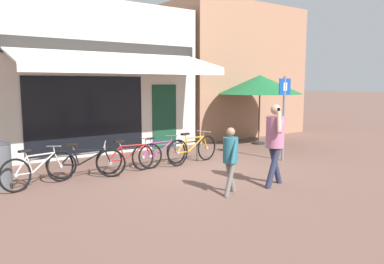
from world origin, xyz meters
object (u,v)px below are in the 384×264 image
(cafe_parasol, at_px, (260,85))
(pedestrian_child, at_px, (230,154))
(bicycle_purple, at_px, (160,153))
(bicycle_orange, at_px, (193,149))
(parking_sign, at_px, (284,109))
(bicycle_black, at_px, (86,163))
(pedestrian_adult, at_px, (275,136))
(bicycle_silver, at_px, (39,169))
(bicycle_red, at_px, (130,157))

(cafe_parasol, bearing_deg, pedestrian_child, -140.68)
(bicycle_purple, relative_size, bicycle_orange, 0.97)
(parking_sign, relative_size, cafe_parasol, 0.80)
(bicycle_black, distance_m, pedestrian_adult, 4.23)
(bicycle_silver, relative_size, bicycle_black, 1.02)
(pedestrian_child, bearing_deg, bicycle_silver, -47.59)
(pedestrian_child, bearing_deg, parking_sign, -158.91)
(parking_sign, height_order, cafe_parasol, cafe_parasol)
(bicycle_orange, height_order, parking_sign, parking_sign)
(bicycle_black, height_order, bicycle_purple, bicycle_black)
(pedestrian_child, bearing_deg, bicycle_orange, -115.42)
(bicycle_orange, relative_size, cafe_parasol, 0.61)
(bicycle_silver, bearing_deg, pedestrian_adult, -52.93)
(bicycle_purple, relative_size, parking_sign, 0.74)
(parking_sign, distance_m, cafe_parasol, 2.93)
(bicycle_red, relative_size, parking_sign, 0.74)
(bicycle_purple, xyz_separation_m, pedestrian_adult, (1.04, -2.95, 0.70))
(bicycle_silver, height_order, bicycle_black, bicycle_silver)
(bicycle_silver, bearing_deg, cafe_parasol, -9.17)
(cafe_parasol, bearing_deg, bicycle_red, -168.69)
(bicycle_orange, bearing_deg, bicycle_purple, 162.78)
(bicycle_orange, bearing_deg, pedestrian_adult, -97.03)
(pedestrian_adult, bearing_deg, bicycle_black, -34.48)
(bicycle_purple, distance_m, bicycle_orange, 0.96)
(bicycle_orange, relative_size, pedestrian_child, 1.35)
(bicycle_red, relative_size, bicycle_purple, 0.99)
(bicycle_red, height_order, parking_sign, parking_sign)
(bicycle_silver, distance_m, bicycle_black, 1.03)
(bicycle_orange, height_order, pedestrian_child, pedestrian_child)
(pedestrian_child, xyz_separation_m, parking_sign, (3.33, 1.56, 0.64))
(bicycle_silver, distance_m, bicycle_orange, 3.96)
(pedestrian_child, bearing_deg, pedestrian_adult, 172.46)
(pedestrian_adult, distance_m, parking_sign, 2.73)
(bicycle_orange, bearing_deg, bicycle_black, 169.83)
(bicycle_orange, bearing_deg, bicycle_red, 167.58)
(bicycle_silver, bearing_deg, bicycle_black, -14.79)
(bicycle_black, xyz_separation_m, bicycle_orange, (2.93, -0.06, 0.02))
(bicycle_red, height_order, pedestrian_adult, pedestrian_adult)
(bicycle_orange, distance_m, pedestrian_child, 2.98)
(bicycle_orange, bearing_deg, bicycle_silver, 171.03)
(bicycle_black, distance_m, bicycle_orange, 2.93)
(bicycle_black, distance_m, parking_sign, 5.44)
(pedestrian_adult, xyz_separation_m, pedestrian_child, (-1.17, 0.07, -0.26))
(bicycle_orange, distance_m, pedestrian_adult, 2.90)
(bicycle_silver, distance_m, pedestrian_child, 4.01)
(pedestrian_adult, relative_size, cafe_parasol, 0.59)
(bicycle_silver, bearing_deg, pedestrian_child, -61.70)
(bicycle_black, relative_size, bicycle_red, 0.95)
(bicycle_silver, distance_m, cafe_parasol, 8.02)
(bicycle_purple, distance_m, pedestrian_adult, 3.21)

